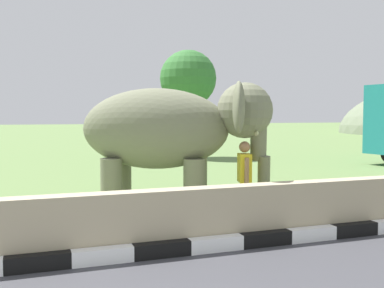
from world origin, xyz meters
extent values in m
cube|color=black|center=(0.10, 4.23, 0.12)|extent=(0.90, 0.20, 0.24)
cube|color=white|center=(1.00, 4.23, 0.12)|extent=(0.90, 0.20, 0.24)
cube|color=black|center=(1.90, 4.23, 0.12)|extent=(0.90, 0.20, 0.24)
cube|color=white|center=(2.80, 4.23, 0.12)|extent=(0.90, 0.20, 0.24)
cube|color=black|center=(3.70, 4.23, 0.12)|extent=(0.90, 0.20, 0.24)
cube|color=white|center=(4.60, 4.23, 0.12)|extent=(0.90, 0.20, 0.24)
cube|color=black|center=(5.50, 4.23, 0.12)|extent=(0.90, 0.20, 0.24)
cube|color=tan|center=(2.00, 4.53, 0.50)|extent=(28.00, 0.36, 1.00)
cylinder|color=#71745A|center=(3.50, 6.97, 0.65)|extent=(0.44, 0.44, 1.31)
cylinder|color=#71745A|center=(3.13, 6.15, 0.65)|extent=(0.44, 0.44, 1.31)
cylinder|color=#71745A|center=(1.95, 7.67, 0.65)|extent=(0.44, 0.44, 1.31)
cylinder|color=#71745A|center=(1.58, 6.85, 0.65)|extent=(0.44, 0.44, 1.31)
ellipsoid|color=#71745A|center=(2.54, 6.91, 1.90)|extent=(3.48, 2.73, 1.70)
sphere|color=#71745A|center=(4.25, 6.14, 2.29)|extent=(1.16, 1.16, 1.16)
ellipsoid|color=#D84C8C|center=(4.51, 6.03, 2.44)|extent=(0.59, 0.73, 0.44)
ellipsoid|color=#71745A|center=(4.43, 6.92, 2.34)|extent=(0.59, 0.92, 1.00)
ellipsoid|color=#71745A|center=(3.80, 5.49, 2.34)|extent=(0.59, 0.92, 1.00)
cylinder|color=#71745A|center=(4.51, 6.03, 1.74)|extent=(0.51, 0.59, 0.99)
cylinder|color=#71745A|center=(4.62, 5.98, 0.94)|extent=(0.37, 0.39, 0.82)
cone|color=beige|center=(4.57, 6.31, 1.84)|extent=(0.36, 0.57, 0.22)
cone|color=beige|center=(4.34, 5.79, 1.84)|extent=(0.36, 0.57, 0.22)
cylinder|color=navy|center=(4.19, 6.06, 0.41)|extent=(0.15, 0.15, 0.82)
cylinder|color=navy|center=(4.13, 5.87, 0.41)|extent=(0.15, 0.15, 0.82)
cube|color=yellow|center=(4.16, 5.96, 1.11)|extent=(0.34, 0.45, 0.58)
cylinder|color=#9E7251|center=(4.23, 6.21, 1.08)|extent=(0.12, 0.13, 0.52)
cylinder|color=#9E7251|center=(4.08, 5.71, 1.08)|extent=(0.12, 0.14, 0.52)
sphere|color=#9E7251|center=(4.16, 5.96, 1.54)|extent=(0.23, 0.23, 0.23)
cylinder|color=brown|center=(7.75, 19.71, 1.63)|extent=(0.36, 0.36, 3.26)
sphere|color=#336F31|center=(7.75, 19.71, 4.06)|extent=(2.90, 2.90, 2.90)
camera|label=1|loc=(0.02, -2.38, 2.19)|focal=42.57mm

